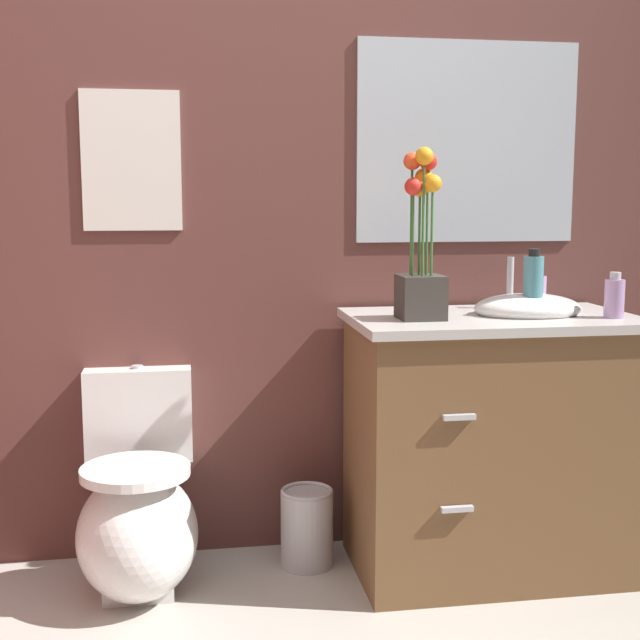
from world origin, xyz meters
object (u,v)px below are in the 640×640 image
Objects in this scene: toilet at (138,516)px; wall_poster at (131,161)px; soap_bottle at (614,297)px; hand_wash_bottle at (533,285)px; trash_bin at (308,527)px; lotion_bottle at (537,293)px; flower_vase at (421,258)px; wall_mirror at (468,142)px; vanity_cabinet at (490,440)px.

wall_poster is at bearing 90.00° from toilet.
toilet is 4.67× the size of soap_bottle.
trash_bin is (-0.72, 0.15, -0.84)m from hand_wash_bottle.
wall_poster reaches higher than soap_bottle.
hand_wash_bottle is (-0.06, -0.10, 0.04)m from lotion_bottle.
trash_bin is (-0.96, 0.23, -0.80)m from soap_bottle.
wall_mirror reaches higher than flower_vase.
lotion_bottle is at bearing -9.95° from wall_poster.
trash_bin is at bearing 169.23° from vanity_cabinet.
flower_vase is at bearing -178.77° from hand_wash_bottle.
soap_bottle is 1.01× the size of lotion_bottle.
vanity_cabinet is at bearing -89.48° from wall_mirror.
lotion_bottle is (-0.19, 0.18, -0.00)m from soap_bottle.
trash_bin is at bearing 166.33° from soap_bottle.
flower_vase is at bearing 173.33° from soap_bottle.
trash_bin is (-0.34, 0.16, -0.93)m from flower_vase.
wall_mirror is (1.16, 0.27, 1.21)m from toilet.
hand_wash_bottle is at bearing -120.50° from lotion_bottle.
wall_mirror is at bearing 90.52° from vanity_cabinet.
wall_poster is at bearing 165.87° from vanity_cabinet.
flower_vase is at bearing -4.62° from toilet.
soap_bottle is at bearing -6.67° from flower_vase.
wall_poster reaches higher than toilet.
soap_bottle is at bearing -15.15° from wall_poster.
lotion_bottle is at bearing 136.15° from soap_bottle.
trash_bin is 0.34× the size of wall_mirror.
flower_vase is 1.98× the size of trash_bin.
wall_poster reaches higher than flower_vase.
wall_mirror reaches higher than hand_wash_bottle.
toilet is at bearing 175.38° from flower_vase.
hand_wash_bottle is 0.81× the size of trash_bin.
wall_poster is (-1.17, 0.29, 0.93)m from vanity_cabinet.
wall_mirror is (-0.18, 0.24, 0.51)m from lotion_bottle.
vanity_cabinet is at bearing -10.77° from trash_bin.
toilet is at bearing 174.54° from soap_bottle.
hand_wash_bottle is at bearing 1.23° from flower_vase.
trash_bin is 0.59× the size of wall_poster.
hand_wash_bottle reaches higher than soap_bottle.
wall_poster is 1.17m from wall_mirror.
hand_wash_bottle is 0.27× the size of wall_mirror.
toilet is 1.19m from vanity_cabinet.
wall_mirror is at bearing 126.88° from lotion_bottle.
wall_poster is at bearing 159.35° from flower_vase.
wall_mirror is at bearing 52.51° from flower_vase.
soap_bottle is at bearing -43.85° from lotion_bottle.
flower_vase is at bearing -127.49° from wall_mirror.
lotion_bottle is at bearing 1.38° from toilet.
soap_bottle is 0.26m from lotion_bottle.
vanity_cabinet is at bearing 161.72° from hand_wash_bottle.
vanity_cabinet is 0.69m from trash_bin.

